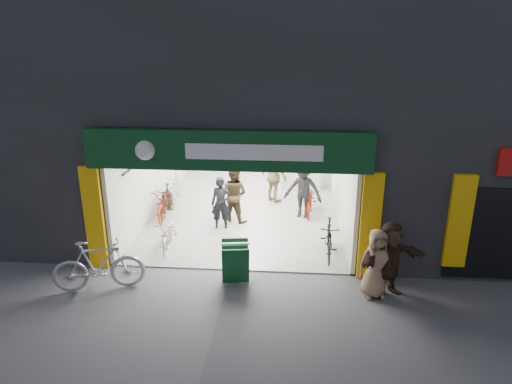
# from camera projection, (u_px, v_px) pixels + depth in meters

# --- Properties ---
(ground) EXTENTS (60.00, 60.00, 0.00)m
(ground) POSITION_uv_depth(u_px,v_px,m) (230.00, 271.00, 11.13)
(ground) COLOR #56565B
(ground) RESTS_ON ground
(building) EXTENTS (17.00, 10.27, 8.00)m
(building) POSITION_uv_depth(u_px,v_px,m) (278.00, 73.00, 14.36)
(building) COLOR #232326
(building) RESTS_ON ground
(bike_left_front) EXTENTS (0.73, 1.67, 0.85)m
(bike_left_front) POSITION_uv_depth(u_px,v_px,m) (169.00, 234.00, 12.19)
(bike_left_front) COLOR #B5B5BA
(bike_left_front) RESTS_ON ground
(bike_left_midfront) EXTENTS (0.55, 1.65, 0.98)m
(bike_left_midfront) POSITION_uv_depth(u_px,v_px,m) (166.00, 201.00, 14.40)
(bike_left_midfront) COLOR black
(bike_left_midfront) RESTS_ON ground
(bike_left_midback) EXTENTS (0.85, 1.97, 1.00)m
(bike_left_midback) POSITION_uv_depth(u_px,v_px,m) (165.00, 202.00, 14.24)
(bike_left_midback) COLOR #98280D
(bike_left_midback) RESTS_ON ground
(bike_left_back) EXTENTS (0.72, 1.74, 1.02)m
(bike_left_back) POSITION_uv_depth(u_px,v_px,m) (176.00, 188.00, 15.58)
(bike_left_back) COLOR #A8A8AC
(bike_left_back) RESTS_ON ground
(bike_right_front) EXTENTS (0.53, 1.63, 0.97)m
(bike_right_front) POSITION_uv_depth(u_px,v_px,m) (329.00, 239.00, 11.72)
(bike_right_front) COLOR black
(bike_right_front) RESTS_ON ground
(bike_right_mid) EXTENTS (0.76, 1.80, 0.92)m
(bike_right_mid) POSITION_uv_depth(u_px,v_px,m) (310.00, 199.00, 14.61)
(bike_right_mid) COLOR maroon
(bike_right_mid) RESTS_ON ground
(bike_right_back) EXTENTS (0.58, 1.63, 0.96)m
(bike_right_back) POSITION_uv_depth(u_px,v_px,m) (302.00, 180.00, 16.47)
(bike_right_back) COLOR #A4A4A9
(bike_right_back) RESTS_ON ground
(parked_bike) EXTENTS (2.09, 1.09, 1.21)m
(parked_bike) POSITION_uv_depth(u_px,v_px,m) (99.00, 265.00, 10.14)
(parked_bike) COLOR #AAA9AE
(parked_bike) RESTS_ON ground
(customer_a) EXTENTS (0.60, 0.41, 1.59)m
(customer_a) POSITION_uv_depth(u_px,v_px,m) (221.00, 204.00, 13.28)
(customer_a) COLOR black
(customer_a) RESTS_ON ground
(customer_b) EXTENTS (1.05, 0.94, 1.77)m
(customer_b) POSITION_uv_depth(u_px,v_px,m) (234.00, 194.00, 13.81)
(customer_b) COLOR #3A2D1A
(customer_b) RESTS_ON ground
(customer_c) EXTENTS (1.35, 1.01, 1.86)m
(customer_c) POSITION_uv_depth(u_px,v_px,m) (303.00, 190.00, 14.06)
(customer_c) COLOR black
(customer_c) RESTS_ON ground
(customer_d) EXTENTS (1.12, 1.09, 1.88)m
(customer_d) POSITION_uv_depth(u_px,v_px,m) (274.00, 176.00, 15.35)
(customer_d) COLOR #897850
(customer_d) RESTS_ON ground
(pedestrian_near) EXTENTS (0.85, 0.64, 1.58)m
(pedestrian_near) POSITION_uv_depth(u_px,v_px,m) (376.00, 263.00, 9.83)
(pedestrian_near) COLOR #907054
(pedestrian_near) RESTS_ON ground
(pedestrian_far) EXTENTS (1.66, 1.17, 1.72)m
(pedestrian_far) POSITION_uv_depth(u_px,v_px,m) (390.00, 259.00, 9.86)
(pedestrian_far) COLOR #362618
(pedestrian_far) RESTS_ON ground
(sandwich_board) EXTENTS (0.70, 0.72, 0.96)m
(sandwich_board) POSITION_uv_depth(u_px,v_px,m) (235.00, 261.00, 10.48)
(sandwich_board) COLOR #104321
(sandwich_board) RESTS_ON ground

